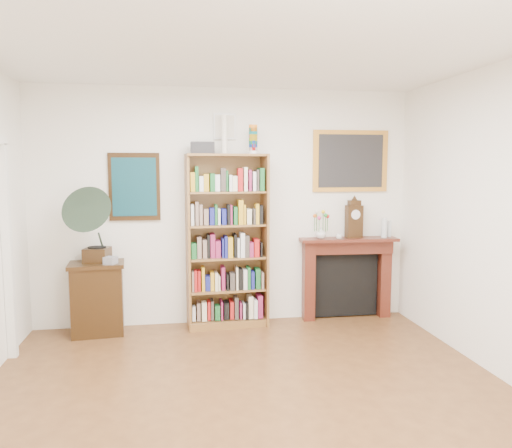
{
  "coord_description": "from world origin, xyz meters",
  "views": [
    {
      "loc": [
        -0.58,
        -3.43,
        1.88
      ],
      "look_at": [
        0.23,
        1.6,
        1.3
      ],
      "focal_mm": 35.0,
      "sensor_mm": 36.0,
      "label": 1
    }
  ],
  "objects": [
    {
      "name": "room",
      "position": [
        0.0,
        0.0,
        1.4
      ],
      "size": [
        4.51,
        5.01,
        2.81
      ],
      "color": "#543219",
      "rests_on": "ground"
    },
    {
      "name": "teal_poster",
      "position": [
        -1.05,
        2.48,
        1.65
      ],
      "size": [
        0.58,
        0.04,
        0.78
      ],
      "color": "black",
      "rests_on": "back_wall"
    },
    {
      "name": "small_picture",
      "position": [
        0.0,
        2.48,
        2.35
      ],
      "size": [
        0.26,
        0.04,
        0.3
      ],
      "color": "white",
      "rests_on": "back_wall"
    },
    {
      "name": "gilt_painting",
      "position": [
        1.55,
        2.48,
        1.95
      ],
      "size": [
        0.95,
        0.04,
        0.75
      ],
      "color": "gold",
      "rests_on": "back_wall"
    },
    {
      "name": "bookshelf",
      "position": [
        0.0,
        2.31,
        1.13
      ],
      "size": [
        0.95,
        0.39,
        2.33
      ],
      "rotation": [
        0.0,
        0.0,
        0.07
      ],
      "color": "brown",
      "rests_on": "floor"
    },
    {
      "name": "side_cabinet",
      "position": [
        -1.47,
        2.26,
        0.41
      ],
      "size": [
        0.63,
        0.48,
        0.82
      ],
      "primitive_type": "cube",
      "rotation": [
        0.0,
        0.0,
        0.09
      ],
      "color": "black",
      "rests_on": "floor"
    },
    {
      "name": "fireplace",
      "position": [
        1.5,
        2.41,
        0.59
      ],
      "size": [
        1.21,
        0.35,
        1.01
      ],
      "rotation": [
        0.0,
        0.0,
        -0.05
      ],
      "color": "#43180F",
      "rests_on": "floor"
    },
    {
      "name": "gramophone",
      "position": [
        -1.47,
        2.16,
        1.3
      ],
      "size": [
        0.63,
        0.73,
        0.86
      ],
      "rotation": [
        0.0,
        0.0,
        -0.18
      ],
      "color": "black",
      "rests_on": "side_cabinet"
    },
    {
      "name": "cd_stack",
      "position": [
        -1.3,
        2.16,
        0.86
      ],
      "size": [
        0.16,
        0.16,
        0.08
      ],
      "primitive_type": "cube",
      "rotation": [
        0.0,
        0.0,
        -0.42
      ],
      "color": "#A6A5B1",
      "rests_on": "side_cabinet"
    },
    {
      "name": "mantel_clock",
      "position": [
        1.58,
        2.39,
        1.23
      ],
      "size": [
        0.21,
        0.13,
        0.46
      ],
      "rotation": [
        0.0,
        0.0,
        0.1
      ],
      "color": "black",
      "rests_on": "fireplace"
    },
    {
      "name": "flower_vase",
      "position": [
        1.15,
        2.37,
        1.08
      ],
      "size": [
        0.17,
        0.17,
        0.13
      ],
      "primitive_type": "imported",
      "rotation": [
        0.0,
        0.0,
        0.38
      ],
      "color": "silver",
      "rests_on": "fireplace"
    },
    {
      "name": "teacup",
      "position": [
        1.36,
        2.29,
        1.04
      ],
      "size": [
        0.09,
        0.09,
        0.06
      ],
      "primitive_type": "imported",
      "rotation": [
        0.0,
        0.0,
        -0.26
      ],
      "color": "silver",
      "rests_on": "fireplace"
    },
    {
      "name": "bottle_left",
      "position": [
        1.95,
        2.33,
        1.13
      ],
      "size": [
        0.07,
        0.07,
        0.24
      ],
      "primitive_type": "cylinder",
      "color": "silver",
      "rests_on": "fireplace"
    },
    {
      "name": "bottle_right",
      "position": [
        2.04,
        2.39,
        1.11
      ],
      "size": [
        0.06,
        0.06,
        0.2
      ],
      "primitive_type": "cylinder",
      "color": "silver",
      "rests_on": "fireplace"
    }
  ]
}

